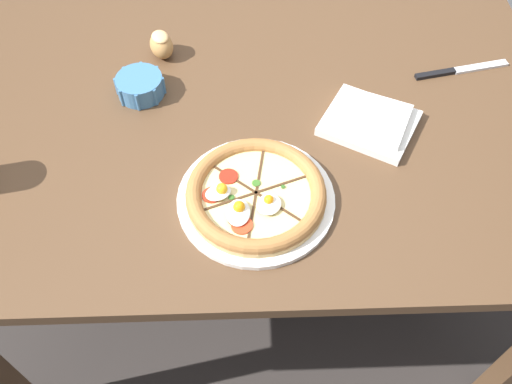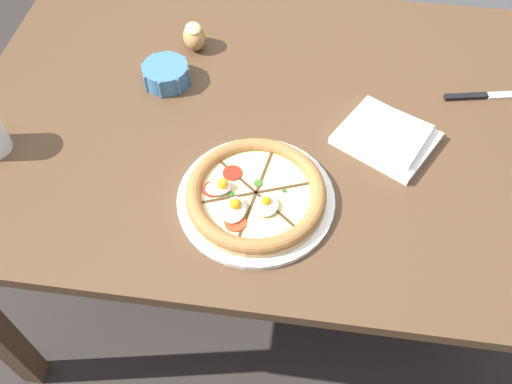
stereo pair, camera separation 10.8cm
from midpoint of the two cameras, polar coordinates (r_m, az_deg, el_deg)
ground_plane at (r=1.90m, az=2.98°, el=-8.63°), size 12.00×12.00×0.00m
dining_table at (r=1.33m, az=4.20°, el=5.12°), size 1.43×0.98×0.77m
pizza at (r=1.09m, az=2.79°, el=-0.52°), size 0.32×0.32×0.05m
ramekin_bowl at (r=1.33m, az=-7.16°, el=12.14°), size 0.12×0.12×0.05m
napkin_folded at (r=1.24m, az=16.03°, el=5.50°), size 0.25×0.24×0.04m
bread_piece_near at (r=1.42m, az=-4.30°, el=15.95°), size 0.08×0.09×0.07m
knife_main at (r=1.44m, az=25.78°, el=9.00°), size 0.24×0.07×0.01m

